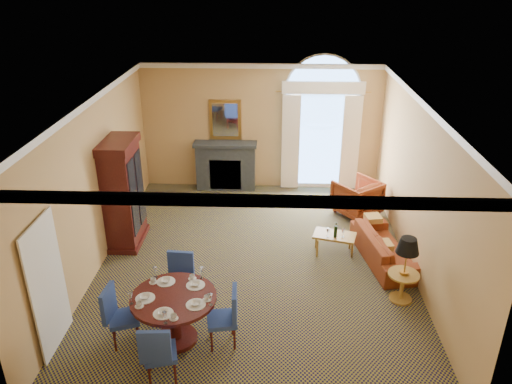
{
  "coord_description": "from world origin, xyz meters",
  "views": [
    {
      "loc": [
        0.35,
        -8.35,
        5.38
      ],
      "look_at": [
        0.0,
        0.5,
        1.3
      ],
      "focal_mm": 35.0,
      "sensor_mm": 36.0,
      "label": 1
    }
  ],
  "objects_px": {
    "dining_table": "(174,308)",
    "sofa": "(385,247)",
    "side_table": "(406,261)",
    "coffee_table": "(335,236)",
    "armchair": "(357,197)",
    "armoire": "(123,195)"
  },
  "relations": [
    {
      "from": "armoire",
      "to": "coffee_table",
      "type": "xyz_separation_m",
      "value": [
        4.3,
        -0.3,
        -0.69
      ]
    },
    {
      "from": "armoire",
      "to": "sofa",
      "type": "distance_m",
      "value": 5.36
    },
    {
      "from": "dining_table",
      "to": "armoire",
      "type": "bearing_deg",
      "value": 117.93
    },
    {
      "from": "coffee_table",
      "to": "side_table",
      "type": "height_order",
      "value": "side_table"
    },
    {
      "from": "coffee_table",
      "to": "side_table",
      "type": "bearing_deg",
      "value": -40.87
    },
    {
      "from": "dining_table",
      "to": "sofa",
      "type": "xyz_separation_m",
      "value": [
        3.68,
        2.46,
        -0.32
      ]
    },
    {
      "from": "dining_table",
      "to": "coffee_table",
      "type": "height_order",
      "value": "dining_table"
    },
    {
      "from": "sofa",
      "to": "side_table",
      "type": "xyz_separation_m",
      "value": [
        0.05,
        -1.28,
        0.5
      ]
    },
    {
      "from": "coffee_table",
      "to": "armoire",
      "type": "bearing_deg",
      "value": -168.82
    },
    {
      "from": "dining_table",
      "to": "sofa",
      "type": "relative_size",
      "value": 0.66
    },
    {
      "from": "dining_table",
      "to": "side_table",
      "type": "distance_m",
      "value": 3.92
    },
    {
      "from": "sofa",
      "to": "dining_table",
      "type": "bearing_deg",
      "value": 112.92
    },
    {
      "from": "dining_table",
      "to": "coffee_table",
      "type": "bearing_deg",
      "value": 44.71
    },
    {
      "from": "coffee_table",
      "to": "sofa",
      "type": "bearing_deg",
      "value": 1.94
    },
    {
      "from": "sofa",
      "to": "armchair",
      "type": "relative_size",
      "value": 2.14
    },
    {
      "from": "side_table",
      "to": "coffee_table",
      "type": "bearing_deg",
      "value": 123.91
    },
    {
      "from": "dining_table",
      "to": "side_table",
      "type": "bearing_deg",
      "value": 17.51
    },
    {
      "from": "armoire",
      "to": "side_table",
      "type": "xyz_separation_m",
      "value": [
        5.32,
        -1.82,
        -0.3
      ]
    },
    {
      "from": "armchair",
      "to": "coffee_table",
      "type": "bearing_deg",
      "value": 31.24
    },
    {
      "from": "dining_table",
      "to": "sofa",
      "type": "bearing_deg",
      "value": 33.75
    },
    {
      "from": "dining_table",
      "to": "armchair",
      "type": "height_order",
      "value": "dining_table"
    },
    {
      "from": "armoire",
      "to": "side_table",
      "type": "distance_m",
      "value": 5.63
    }
  ]
}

